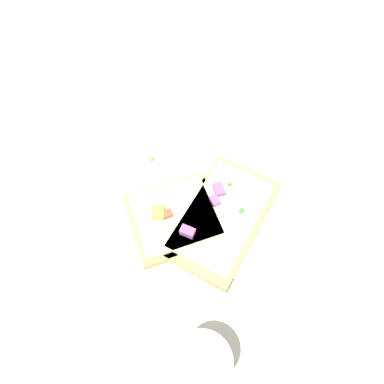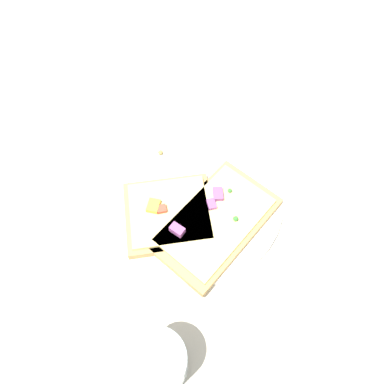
{
  "view_description": "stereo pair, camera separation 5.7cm",
  "coord_description": "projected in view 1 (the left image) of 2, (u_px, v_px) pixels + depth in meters",
  "views": [
    {
      "loc": [
        -0.02,
        0.28,
        0.51
      ],
      "look_at": [
        0.0,
        0.0,
        0.02
      ],
      "focal_mm": 35.0,
      "sensor_mm": 36.0,
      "label": 1
    },
    {
      "loc": [
        -0.08,
        0.27,
        0.51
      ],
      "look_at": [
        0.0,
        0.0,
        0.02
      ],
      "focal_mm": 35.0,
      "sensor_mm": 36.0,
      "label": 2
    }
  ],
  "objects": [
    {
      "name": "napkin",
      "position": [
        207.0,
        82.0,
        0.71
      ],
      "size": [
        0.13,
        0.08,
        0.01
      ],
      "color": "silver",
      "rests_on": "ground"
    },
    {
      "name": "ground_plane",
      "position": [
        192.0,
        199.0,
        0.59
      ],
      "size": [
        4.0,
        4.0,
        0.0
      ],
      "primitive_type": "plane",
      "color": "#BCB29E"
    },
    {
      "name": "pizza_slice_corner",
      "position": [
        175.0,
        217.0,
        0.55
      ],
      "size": [
        0.17,
        0.16,
        0.03
      ],
      "rotation": [
        0.0,
        0.0,
        3.58
      ],
      "color": "tan",
      "rests_on": "plate"
    },
    {
      "name": "fork",
      "position": [
        176.0,
        199.0,
        0.57
      ],
      "size": [
        0.18,
        0.14,
        0.01
      ],
      "rotation": [
        0.0,
        0.0,
        8.8
      ],
      "color": "silver",
      "rests_on": "plate"
    },
    {
      "name": "knife",
      "position": [
        185.0,
        165.0,
        0.6
      ],
      "size": [
        0.2,
        0.13,
        0.01
      ],
      "rotation": [
        0.0,
        0.0,
        8.88
      ],
      "color": "silver",
      "rests_on": "plate"
    },
    {
      "name": "pizza_slice_main",
      "position": [
        222.0,
        217.0,
        0.55
      ],
      "size": [
        0.18,
        0.22,
        0.03
      ],
      "rotation": [
        0.0,
        0.0,
        4.29
      ],
      "color": "tan",
      "rests_on": "plate"
    },
    {
      "name": "drinking_glass",
      "position": [
        201.0,
        366.0,
        0.43
      ],
      "size": [
        0.07,
        0.07,
        0.09
      ],
      "color": "silver",
      "rests_on": "ground"
    },
    {
      "name": "crumb_scatter",
      "position": [
        168.0,
        193.0,
        0.57
      ],
      "size": [
        0.06,
        0.1,
        0.01
      ],
      "color": "tan",
      "rests_on": "plate"
    },
    {
      "name": "plate",
      "position": [
        192.0,
        197.0,
        0.58
      ],
      "size": [
        0.28,
        0.28,
        0.01
      ],
      "color": "white",
      "rests_on": "ground"
    }
  ]
}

